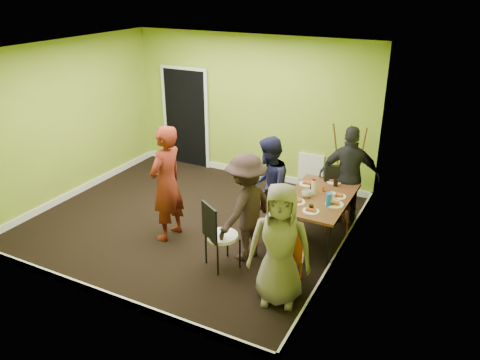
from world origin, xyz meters
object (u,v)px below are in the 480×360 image
(dining_table, at_px, (319,200))
(blue_bottle, at_px, (329,200))
(chair_back_end, at_px, (337,184))
(chair_bentwood, at_px, (218,233))
(person_standing, at_px, (167,184))
(person_left_near, at_px, (246,208))
(easel, at_px, (347,165))
(chair_left_near, at_px, (263,219))
(thermos, at_px, (313,187))
(chair_left_far, at_px, (281,205))
(person_back_end, at_px, (349,176))
(person_front_end, at_px, (280,245))
(orange_bottle, at_px, (323,189))
(chair_front_end, at_px, (287,251))
(person_left_far, at_px, (268,187))

(dining_table, distance_m, blue_bottle, 0.36)
(chair_back_end, relative_size, chair_bentwood, 1.00)
(person_standing, relative_size, person_left_near, 1.14)
(easel, bearing_deg, person_standing, -131.78)
(chair_left_near, distance_m, chair_bentwood, 0.77)
(blue_bottle, bearing_deg, person_left_near, -146.10)
(chair_bentwood, bearing_deg, thermos, 88.30)
(easel, bearing_deg, chair_left_far, -112.49)
(blue_bottle, xyz_separation_m, person_back_end, (0.02, 1.05, -0.03))
(chair_bentwood, height_order, blue_bottle, chair_bentwood)
(chair_back_end, xyz_separation_m, blue_bottle, (0.14, -0.90, 0.15))
(dining_table, height_order, person_front_end, person_front_end)
(person_back_end, bearing_deg, chair_bentwood, 47.55)
(orange_bottle, bearing_deg, person_standing, -151.69)
(chair_front_end, bearing_deg, person_standing, 152.54)
(thermos, relative_size, person_left_near, 0.15)
(chair_left_far, xyz_separation_m, thermos, (0.49, 0.06, 0.37))
(dining_table, height_order, person_left_near, person_left_near)
(blue_bottle, relative_size, person_back_end, 0.12)
(dining_table, xyz_separation_m, chair_bentwood, (-0.99, -1.31, -0.15))
(easel, relative_size, person_back_end, 0.91)
(thermos, distance_m, blue_bottle, 0.41)
(chair_left_near, relative_size, blue_bottle, 4.72)
(blue_bottle, distance_m, person_left_near, 1.19)
(chair_left_far, relative_size, person_left_near, 0.56)
(chair_left_near, relative_size, person_left_near, 0.58)
(person_left_near, distance_m, person_back_end, 1.98)
(orange_bottle, relative_size, person_left_far, 0.06)
(person_back_end, bearing_deg, thermos, 54.23)
(chair_bentwood, bearing_deg, chair_left_near, 93.49)
(chair_back_end, relative_size, person_back_end, 0.60)
(chair_front_end, relative_size, person_back_end, 0.60)
(chair_front_end, height_order, person_front_end, person_front_end)
(person_standing, distance_m, person_front_end, 2.23)
(chair_left_near, relative_size, chair_bentwood, 0.93)
(chair_left_far, height_order, person_back_end, person_back_end)
(chair_bentwood, distance_m, person_front_end, 1.09)
(thermos, bearing_deg, blue_bottle, -39.16)
(person_left_near, bearing_deg, chair_back_end, 163.07)
(chair_front_end, relative_size, easel, 0.66)
(easel, relative_size, blue_bottle, 7.62)
(chair_left_far, bearing_deg, orange_bottle, 115.64)
(chair_front_end, xyz_separation_m, person_back_end, (0.20, 2.14, 0.26))
(chair_back_end, height_order, person_back_end, person_back_end)
(dining_table, xyz_separation_m, easel, (0.04, 1.46, 0.04))
(chair_back_end, xyz_separation_m, person_front_end, (-0.05, -2.27, 0.09))
(chair_bentwood, xyz_separation_m, person_front_end, (1.02, -0.29, 0.24))
(person_front_end, bearing_deg, chair_left_near, 108.09)
(person_left_far, bearing_deg, dining_table, 85.32)
(person_standing, height_order, person_left_far, person_standing)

